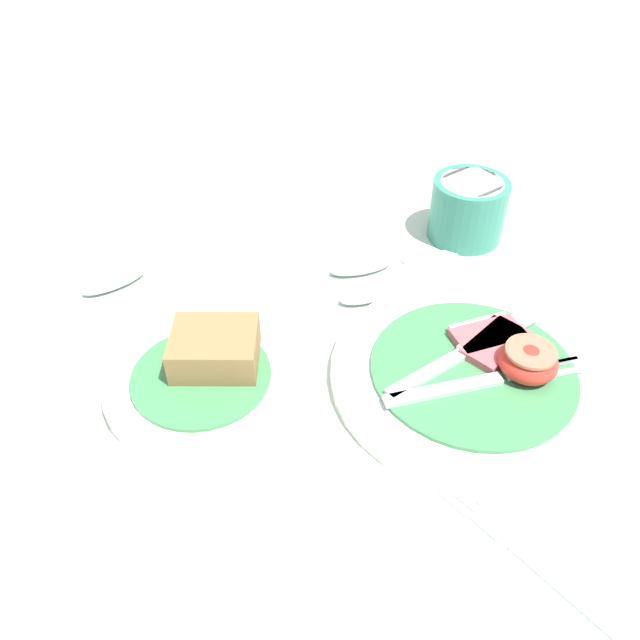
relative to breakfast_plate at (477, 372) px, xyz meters
The scene contains 8 objects.
ground_plane 0.08m from the breakfast_plate, 169.75° to the right, with size 3.00×3.00×0.00m, color #B7CCB7.
breakfast_plate is the anchor object (origin of this frame).
bread_plate 0.24m from the breakfast_plate, 167.36° to the left, with size 0.17×0.17×0.05m.
sugar_cup 0.24m from the breakfast_plate, 69.01° to the left, with size 0.09×0.09×0.07m.
teaspoon_by_saucer 0.16m from the breakfast_plate, 122.89° to the left, with size 0.19×0.05×0.01m.
teaspoon_near_cup 0.37m from the breakfast_plate, 141.80° to the left, with size 0.18×0.09×0.01m.
teaspoon_stray 0.19m from the breakfast_plate, 98.27° to the left, with size 0.19×0.03×0.01m.
fork_on_cloth 0.18m from the breakfast_plate, 101.27° to the right, with size 0.10×0.17×0.01m.
Camera 1 is at (-0.15, -0.33, 0.41)m, focal length 35.00 mm.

